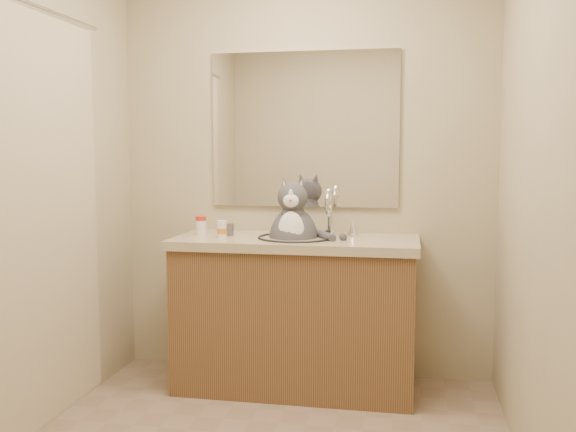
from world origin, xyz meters
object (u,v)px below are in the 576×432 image
Objects in this scene: cat at (294,235)px; grey_canister at (230,230)px; pill_bottle_orange at (222,230)px; pill_bottle_redcap at (201,225)px.

cat is 0.37m from grey_canister.
cat is 0.40m from pill_bottle_orange.
grey_canister is at bearing -3.89° from pill_bottle_redcap.
pill_bottle_orange is 0.09m from grey_canister.
cat is at bearing 12.88° from pill_bottle_orange.
grey_canister is at bearing 76.87° from pill_bottle_orange.
cat is 5.74× the size of pill_bottle_orange.
pill_bottle_orange reaches higher than grey_canister.
grey_canister is at bearing 177.00° from cat.
grey_canister is (0.17, -0.01, -0.02)m from pill_bottle_redcap.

